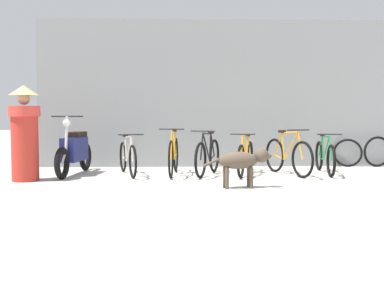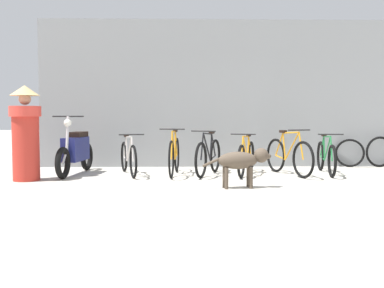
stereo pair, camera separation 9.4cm
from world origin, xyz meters
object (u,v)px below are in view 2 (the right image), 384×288
stray_dog (242,161)px  spare_tire_left (350,153)px  bicycle_0 (128,158)px  spare_tire_right (380,152)px  bicycle_3 (246,158)px  bicycle_5 (326,157)px  person_in_robes (26,132)px  bicycle_2 (208,157)px  motorcycle (76,151)px  bicycle_1 (174,155)px  bicycle_4 (289,156)px

stray_dog → spare_tire_left: bearing=38.8°
bicycle_0 → spare_tire_right: size_ratio=2.33×
bicycle_3 → spare_tire_left: bearing=134.6°
bicycle_5 → person_in_robes: size_ratio=1.03×
bicycle_2 → bicycle_5: 2.29m
bicycle_3 → motorcycle: (-3.26, 0.13, 0.12)m
bicycle_1 → motorcycle: 1.89m
motorcycle → stray_dog: 3.43m
bicycle_1 → bicycle_3: bearing=95.2°
bicycle_2 → bicycle_3: (0.72, 0.03, -0.02)m
motorcycle → spare_tire_right: motorcycle is taller
bicycle_3 → bicycle_4: bicycle_4 is taller
bicycle_0 → motorcycle: (-1.02, 0.09, 0.12)m
bicycle_1 → person_in_robes: 2.68m
stray_dog → spare_tire_left: 3.92m
bicycle_4 → spare_tire_right: (2.31, 1.28, -0.02)m
bicycle_4 → stray_dog: size_ratio=1.43×
bicycle_1 → person_in_robes: person_in_robes is taller
person_in_robes → spare_tire_right: size_ratio=2.44×
bicycle_0 → person_in_robes: (-1.68, -0.71, 0.52)m
bicycle_2 → spare_tire_left: bicycle_2 is taller
bicycle_2 → motorcycle: motorcycle is taller
bicycle_4 → bicycle_5: (0.77, 0.17, -0.03)m
bicycle_3 → person_in_robes: 4.01m
bicycle_3 → motorcycle: size_ratio=0.85×
bicycle_0 → bicycle_4: bearing=71.6°
bicycle_1 → bicycle_2: bicycle_1 is taller
spare_tire_right → stray_dog: bearing=-140.6°
bicycle_3 → stray_dog: bearing=7.6°
bicycle_0 → bicycle_1: bicycle_1 is taller
bicycle_4 → motorcycle: motorcycle is taller
bicycle_4 → stray_dog: (-1.08, -1.51, 0.07)m
bicycle_0 → bicycle_4: size_ratio=1.00×
bicycle_1 → bicycle_0: bearing=-87.0°
bicycle_1 → bicycle_2: (0.65, -0.03, -0.02)m
bicycle_1 → bicycle_2: size_ratio=1.07×
bicycle_5 → spare_tire_left: (0.89, 1.12, -0.01)m
bicycle_3 → motorcycle: motorcycle is taller
bicycle_3 → person_in_robes: bearing=-62.1°
bicycle_1 → bicycle_4: (2.16, -0.07, -0.01)m
bicycle_5 → person_in_robes: 5.56m
spare_tire_right → bicycle_4: bearing=-151.1°
bicycle_4 → motorcycle: (-4.05, 0.20, 0.09)m
bicycle_0 → spare_tire_left: bicycle_0 is taller
spare_tire_left → bicycle_5: bearing=-128.5°
motorcycle → spare_tire_right: bearing=106.1°
bicycle_1 → bicycle_3: size_ratio=1.03×
bicycle_2 → stray_dog: bearing=35.4°
bicycle_1 → bicycle_5: 2.93m
bicycle_4 → person_in_robes: (-4.71, -0.61, 0.49)m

